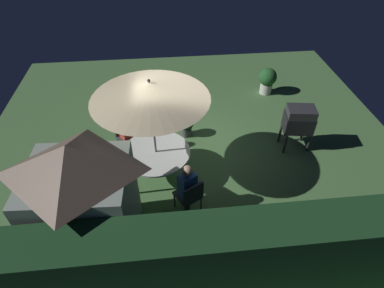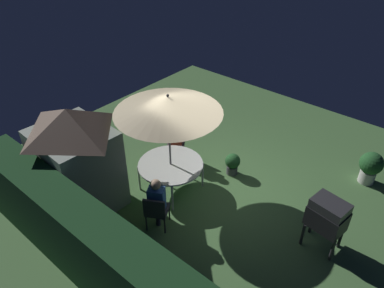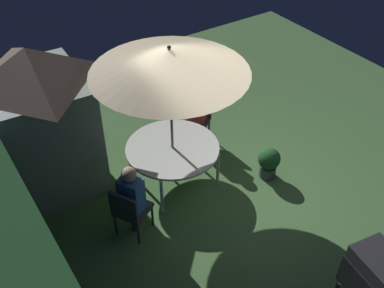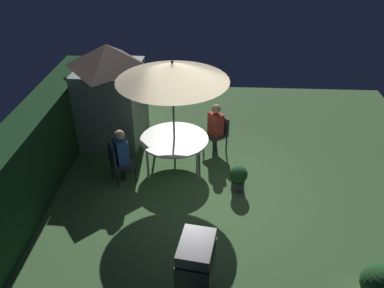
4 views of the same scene
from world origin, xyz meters
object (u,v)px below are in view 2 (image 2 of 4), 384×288
at_px(garden_shed, 76,159).
at_px(person_in_blue, 157,198).
at_px(chair_far_side, 156,210).
at_px(patio_table, 171,165).
at_px(potted_plant_by_grill, 232,163).
at_px(bbq_grill, 327,216).
at_px(patio_umbrella, 168,105).
at_px(chair_near_shed, 176,142).
at_px(person_in_red, 175,135).
at_px(potted_plant_by_shed, 371,166).

xyz_separation_m(garden_shed, person_in_blue, (-1.82, -0.59, -0.47)).
distance_m(chair_far_side, person_in_blue, 0.28).
relative_size(patio_table, person_in_blue, 1.22).
bearing_deg(chair_far_side, person_in_blue, -60.43).
bearing_deg(potted_plant_by_grill, bbq_grill, 164.36).
distance_m(patio_umbrella, chair_near_shed, 2.17).
bearing_deg(person_in_red, chair_far_side, 122.98).
xyz_separation_m(bbq_grill, potted_plant_by_shed, (-0.03, -2.66, -0.36)).
height_order(garden_shed, patio_umbrella, patio_umbrella).
bearing_deg(person_in_blue, potted_plant_by_shed, -123.88).
distance_m(patio_table, bbq_grill, 3.59).
distance_m(patio_umbrella, bbq_grill, 3.87).
xyz_separation_m(garden_shed, patio_table, (-1.21, -1.66, -0.57)).
height_order(patio_table, patio_umbrella, patio_umbrella).
distance_m(garden_shed, chair_near_shed, 2.79).
height_order(patio_umbrella, chair_near_shed, patio_umbrella).
bearing_deg(patio_umbrella, person_in_blue, 119.57).
height_order(bbq_grill, chair_near_shed, bbq_grill).
distance_m(potted_plant_by_shed, person_in_red, 4.88).
bearing_deg(potted_plant_by_shed, patio_table, 43.04).
bearing_deg(chair_near_shed, bbq_grill, 175.56).
bearing_deg(patio_table, chair_near_shed, -53.13).
xyz_separation_m(potted_plant_by_grill, person_in_blue, (0.20, 2.49, 0.46)).
bearing_deg(bbq_grill, garden_shed, 26.12).
height_order(patio_table, chair_far_side, chair_far_side).
xyz_separation_m(garden_shed, chair_far_side, (-1.86, -0.52, -0.74)).
bearing_deg(potted_plant_by_shed, chair_near_shed, 28.46).
relative_size(patio_umbrella, person_in_red, 2.03).
height_order(garden_shed, potted_plant_by_grill, garden_shed).
bearing_deg(potted_plant_by_grill, chair_far_side, 86.55).
bearing_deg(patio_table, potted_plant_by_shed, -136.96).
height_order(garden_shed, chair_near_shed, garden_shed).
bearing_deg(bbq_grill, potted_plant_by_grill, -15.64).
height_order(potted_plant_by_grill, person_in_blue, person_in_blue).
height_order(patio_umbrella, potted_plant_by_grill, patio_umbrella).
relative_size(bbq_grill, person_in_red, 0.95).
bearing_deg(garden_shed, patio_table, -126.10).
bearing_deg(chair_far_side, person_in_red, -57.02).
relative_size(potted_plant_by_shed, potted_plant_by_grill, 1.46).
distance_m(patio_table, potted_plant_by_grill, 1.67).
bearing_deg(garden_shed, chair_near_shed, -100.03).
relative_size(garden_shed, chair_near_shed, 2.74).
bearing_deg(person_in_red, patio_table, 126.87).
bearing_deg(patio_umbrella, patio_table, 180.00).
relative_size(bbq_grill, chair_near_shed, 1.33).
xyz_separation_m(garden_shed, potted_plant_by_grill, (-2.02, -3.08, -0.93)).
bearing_deg(patio_umbrella, person_in_red, -53.13).
xyz_separation_m(potted_plant_by_grill, person_in_red, (1.49, 0.50, 0.46)).
bearing_deg(person_in_red, chair_near_shed, -53.13).
relative_size(patio_umbrella, potted_plant_by_grill, 4.37).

